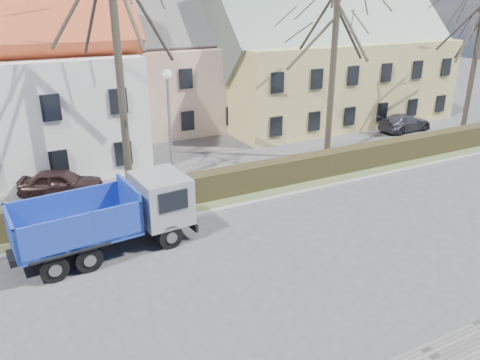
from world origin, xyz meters
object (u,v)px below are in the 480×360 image
dump_truck (99,220)px  streetlight (170,136)px  cart_frame (97,231)px  parked_car_a (61,183)px  parked_car_b (405,123)px

dump_truck → streetlight: (4.17, 3.70, 1.73)m
streetlight → cart_frame: size_ratio=8.77×
dump_truck → cart_frame: 1.59m
streetlight → cart_frame: 5.57m
dump_truck → cart_frame: dump_truck is taller
cart_frame → parked_car_a: bearing=96.4°
parked_car_b → parked_car_a: bearing=89.8°
parked_car_a → parked_car_b: size_ratio=0.92×
cart_frame → streetlight: bearing=31.1°
cart_frame → parked_car_a: parked_car_a is taller
streetlight → cart_frame: bearing=-148.9°
cart_frame → parked_car_b: size_ratio=0.17×
dump_truck → parked_car_b: bearing=13.0°
streetlight → parked_car_a: 6.00m
parked_car_a → parked_car_b: 23.72m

